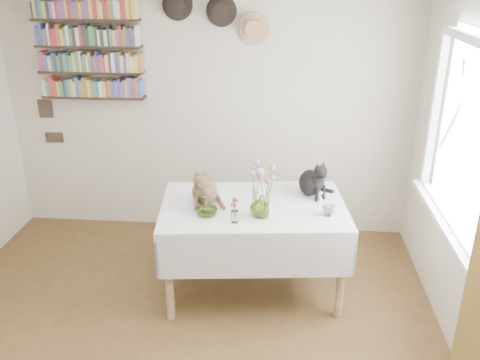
# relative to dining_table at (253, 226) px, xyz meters

# --- Properties ---
(room) EXTENTS (4.08, 4.58, 2.58)m
(room) POSITION_rel_dining_table_xyz_m (-0.52, -1.13, 0.65)
(room) COLOR brown
(room) RESTS_ON ground
(window) EXTENTS (0.12, 1.52, 1.32)m
(window) POSITION_rel_dining_table_xyz_m (1.44, -0.33, 0.80)
(window) COLOR white
(window) RESTS_ON room
(dining_table) EXTENTS (1.57, 1.10, 0.79)m
(dining_table) POSITION_rel_dining_table_xyz_m (0.00, 0.00, 0.00)
(dining_table) COLOR white
(dining_table) RESTS_ON room
(tabby_cat) EXTENTS (0.25, 0.30, 0.33)m
(tabby_cat) POSITION_rel_dining_table_xyz_m (-0.39, -0.00, 0.36)
(tabby_cat) COLOR brown
(tabby_cat) RESTS_ON dining_table
(black_cat) EXTENTS (0.34, 0.35, 0.32)m
(black_cat) POSITION_rel_dining_table_xyz_m (0.46, 0.26, 0.36)
(black_cat) COLOR black
(black_cat) RESTS_ON dining_table
(flower_vase) EXTENTS (0.18, 0.18, 0.17)m
(flower_vase) POSITION_rel_dining_table_xyz_m (0.07, -0.19, 0.28)
(flower_vase) COLOR #8BB143
(flower_vase) RESTS_ON dining_table
(green_bowl) EXTENTS (0.19, 0.19, 0.05)m
(green_bowl) POSITION_rel_dining_table_xyz_m (-0.35, -0.21, 0.22)
(green_bowl) COLOR #8BB143
(green_bowl) RESTS_ON dining_table
(drinking_glass) EXTENTS (0.12, 0.12, 0.09)m
(drinking_glass) POSITION_rel_dining_table_xyz_m (0.58, -0.14, 0.24)
(drinking_glass) COLOR white
(drinking_glass) RESTS_ON dining_table
(candlestick) EXTENTS (0.05, 0.05, 0.17)m
(candlestick) POSITION_rel_dining_table_xyz_m (0.13, -0.21, 0.25)
(candlestick) COLOR white
(candlestick) RESTS_ON dining_table
(berry_jar) EXTENTS (0.06, 0.06, 0.23)m
(berry_jar) POSITION_rel_dining_table_xyz_m (-0.12, -0.31, 0.30)
(berry_jar) COLOR white
(berry_jar) RESTS_ON dining_table
(porcelain_figurine) EXTENTS (0.05, 0.05, 0.10)m
(porcelain_figurine) POSITION_rel_dining_table_xyz_m (0.54, 0.09, 0.24)
(porcelain_figurine) COLOR white
(porcelain_figurine) RESTS_ON dining_table
(flower_bouquet) EXTENTS (0.17, 0.13, 0.39)m
(flower_bouquet) POSITION_rel_dining_table_xyz_m (0.07, -0.18, 0.54)
(flower_bouquet) COLOR #4C7233
(flower_bouquet) RESTS_ON flower_vase
(bookshelf_unit) EXTENTS (1.00, 0.16, 0.91)m
(bookshelf_unit) POSITION_rel_dining_table_xyz_m (-1.62, 1.03, 1.24)
(bookshelf_unit) COLOR black
(bookshelf_unit) RESTS_ON room
(wall_hats) EXTENTS (0.98, 0.09, 0.48)m
(wall_hats) POSITION_rel_dining_table_xyz_m (-0.40, 1.06, 1.57)
(wall_hats) COLOR black
(wall_hats) RESTS_ON room
(wall_art_plaques) EXTENTS (0.21, 0.02, 0.44)m
(wall_art_plaques) POSITION_rel_dining_table_xyz_m (-2.15, 1.10, 0.53)
(wall_art_plaques) COLOR #38281E
(wall_art_plaques) RESTS_ON room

